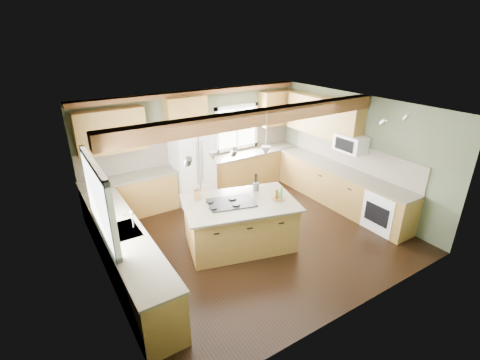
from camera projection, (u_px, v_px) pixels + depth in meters
floor at (252, 235)px, 7.11m from camera, size 5.60×5.60×0.00m
ceiling at (255, 109)px, 6.07m from camera, size 5.60×5.60×0.00m
wall_back at (196, 144)px, 8.53m from camera, size 5.60×0.00×5.60m
wall_left at (100, 216)px, 5.22m from camera, size 0.00×5.00×5.00m
wall_right at (354, 152)px, 7.96m from camera, size 0.00×5.00×5.00m
ceiling_beam at (258, 117)px, 6.04m from camera, size 5.55×0.26×0.26m
soffit_trim at (195, 93)px, 7.96m from camera, size 5.55×0.20×0.10m
backsplash_back at (197, 147)px, 8.56m from camera, size 5.58×0.03×0.58m
backsplash_right at (351, 155)px, 8.03m from camera, size 0.03×3.70×0.58m
base_cab_back_left at (131, 197)px, 7.76m from camera, size 2.02×0.60×0.88m
counter_back_left at (129, 178)px, 7.58m from camera, size 2.06×0.64×0.04m
base_cab_back_right at (253, 168)px, 9.37m from camera, size 2.62×0.60×0.88m
counter_back_right at (253, 152)px, 9.19m from camera, size 2.66×0.64×0.04m
base_cab_left at (126, 255)px, 5.75m from camera, size 0.60×3.70×0.88m
counter_left at (123, 231)px, 5.57m from camera, size 0.64×3.74×0.04m
base_cab_right at (339, 188)px, 8.20m from camera, size 0.60×3.70×0.88m
counter_right at (341, 170)px, 8.02m from camera, size 0.64×3.74×0.04m
upper_cab_back_left at (111, 131)px, 7.16m from camera, size 1.40×0.35×0.90m
upper_cab_over_fridge at (186, 112)px, 7.91m from camera, size 0.96×0.35×0.70m
upper_cab_right at (323, 117)px, 8.32m from camera, size 0.35×2.20×0.90m
upper_cab_back_corner at (276, 108)px, 9.26m from camera, size 0.90×0.35×0.90m
window_left at (98, 199)px, 5.17m from camera, size 0.04×1.60×1.05m
window_back at (236, 127)px, 8.98m from camera, size 1.10×0.04×1.00m
sink at (123, 231)px, 5.56m from camera, size 0.50×0.65×0.03m
faucet at (133, 220)px, 5.59m from camera, size 0.02×0.02×0.28m
dishwasher at (154, 304)px, 4.75m from camera, size 0.60×0.60×0.84m
oven at (386, 211)px, 7.19m from camera, size 0.60×0.72×0.84m
microwave at (351, 143)px, 7.72m from camera, size 0.40×0.70×0.38m
pendant_left at (213, 156)px, 5.96m from camera, size 0.18×0.18×0.16m
pendant_right at (266, 151)px, 6.22m from camera, size 0.18×0.18×0.16m
refrigerator at (192, 166)px, 8.25m from camera, size 0.90×0.74×1.80m
island at (240, 224)px, 6.67m from camera, size 2.20×1.67×0.88m
island_top at (240, 203)px, 6.49m from camera, size 2.36×1.83×0.04m
cooktop at (231, 203)px, 6.43m from camera, size 0.96×0.77×0.02m
knife_block at (197, 195)px, 6.53m from camera, size 0.14×0.13×0.19m
utensil_crock at (256, 186)px, 6.92m from camera, size 0.13×0.13×0.16m
bottle_tray at (279, 194)px, 6.54m from camera, size 0.31×0.31×0.23m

